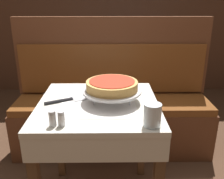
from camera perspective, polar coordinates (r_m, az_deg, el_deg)
dining_table_front at (r=1.49m, az=-3.10°, el=-6.76°), size 0.69×0.69×0.75m
dining_table_rear at (r=3.13m, az=4.10°, el=7.82°), size 0.78×0.78×0.75m
booth_bench at (r=2.25m, az=0.09°, el=-5.22°), size 1.71×0.45×1.17m
back_wall_panel at (r=3.61m, az=-1.80°, el=18.37°), size 6.00×0.04×2.40m
pizza_pan_stand at (r=1.43m, az=-0.01°, el=-0.40°), size 0.34×0.34×0.07m
deep_dish_pizza at (r=1.42m, az=-0.01°, el=0.99°), size 0.30×0.30×0.05m
pizza_server at (r=1.49m, az=-9.85°, el=-2.29°), size 0.26×0.16×0.01m
water_glass_near at (r=1.18m, az=9.23°, el=-5.76°), size 0.08×0.08×0.11m
salt_shaker at (r=1.21m, az=-13.46°, el=-6.45°), size 0.03×0.03×0.07m
pepper_shaker at (r=1.20m, az=-11.50°, el=-6.55°), size 0.03×0.03×0.07m
condiment_caddy at (r=3.17m, az=5.59°, el=10.61°), size 0.11×0.11×0.14m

